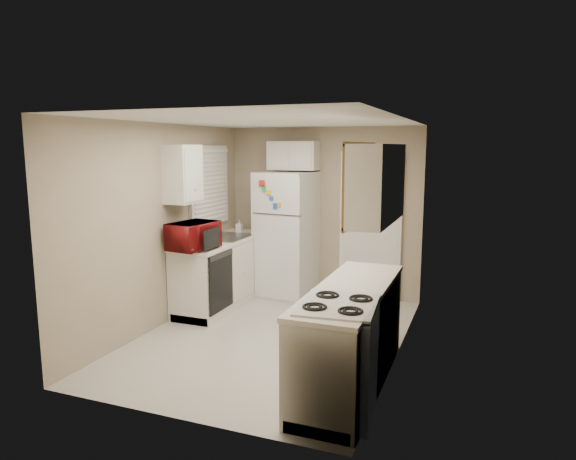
% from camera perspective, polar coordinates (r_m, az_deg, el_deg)
% --- Properties ---
extents(floor, '(3.80, 3.80, 0.00)m').
position_cam_1_polar(floor, '(5.93, -1.77, -11.77)').
color(floor, silver).
rests_on(floor, ground).
extents(ceiling, '(3.80, 3.80, 0.00)m').
position_cam_1_polar(ceiling, '(5.54, -1.90, 12.07)').
color(ceiling, white).
rests_on(ceiling, floor).
extents(wall_left, '(3.80, 3.80, 0.00)m').
position_cam_1_polar(wall_left, '(6.28, -13.68, 0.50)').
color(wall_left, tan).
rests_on(wall_left, floor).
extents(wall_right, '(3.80, 3.80, 0.00)m').
position_cam_1_polar(wall_right, '(5.24, 12.43, -1.17)').
color(wall_right, tan).
rests_on(wall_right, floor).
extents(wall_back, '(2.80, 2.80, 0.00)m').
position_cam_1_polar(wall_back, '(7.38, 3.91, 2.02)').
color(wall_back, tan).
rests_on(wall_back, floor).
extents(wall_front, '(2.80, 2.80, 0.00)m').
position_cam_1_polar(wall_front, '(3.97, -12.60, -4.51)').
color(wall_front, tan).
rests_on(wall_front, floor).
extents(left_counter, '(0.60, 1.80, 0.90)m').
position_cam_1_polar(left_counter, '(7.03, -7.24, -4.63)').
color(left_counter, silver).
rests_on(left_counter, floor).
extents(dishwasher, '(0.03, 0.58, 0.72)m').
position_cam_1_polar(dishwasher, '(6.37, -7.50, -5.71)').
color(dishwasher, black).
rests_on(dishwasher, floor).
extents(sink, '(0.54, 0.74, 0.16)m').
position_cam_1_polar(sink, '(7.07, -6.73, -1.13)').
color(sink, gray).
rests_on(sink, left_counter).
extents(microwave, '(0.64, 0.41, 0.40)m').
position_cam_1_polar(microwave, '(6.27, -10.46, -0.79)').
color(microwave, maroon).
rests_on(microwave, left_counter).
extents(soap_bottle, '(0.09, 0.09, 0.18)m').
position_cam_1_polar(soap_bottle, '(7.47, -5.46, 0.54)').
color(soap_bottle, silver).
rests_on(soap_bottle, left_counter).
extents(window_blinds, '(0.10, 0.98, 1.08)m').
position_cam_1_polar(window_blinds, '(7.10, -8.71, 4.89)').
color(window_blinds, silver).
rests_on(window_blinds, wall_left).
extents(upper_cabinet_left, '(0.30, 0.45, 0.70)m').
position_cam_1_polar(upper_cabinet_left, '(6.32, -11.63, 6.10)').
color(upper_cabinet_left, silver).
rests_on(upper_cabinet_left, wall_left).
extents(refrigerator, '(0.81, 0.79, 1.78)m').
position_cam_1_polar(refrigerator, '(7.28, -0.18, -0.54)').
color(refrigerator, silver).
rests_on(refrigerator, floor).
extents(cabinet_over_fridge, '(0.70, 0.30, 0.40)m').
position_cam_1_polar(cabinet_over_fridge, '(7.31, 0.60, 8.26)').
color(cabinet_over_fridge, silver).
rests_on(cabinet_over_fridge, wall_back).
extents(interior_door, '(0.86, 0.06, 2.08)m').
position_cam_1_polar(interior_door, '(7.19, 9.13, 0.29)').
color(interior_door, silver).
rests_on(interior_door, floor).
extents(right_counter, '(0.60, 2.00, 0.90)m').
position_cam_1_polar(right_counter, '(4.73, 6.92, -11.58)').
color(right_counter, silver).
rests_on(right_counter, floor).
extents(stove, '(0.65, 0.78, 0.88)m').
position_cam_1_polar(stove, '(4.24, 5.52, -14.23)').
color(stove, silver).
rests_on(stove, floor).
extents(upper_cabinet_right, '(0.30, 1.20, 0.70)m').
position_cam_1_polar(upper_cabinet_right, '(4.70, 9.93, 5.11)').
color(upper_cabinet_right, silver).
rests_on(upper_cabinet_right, wall_right).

